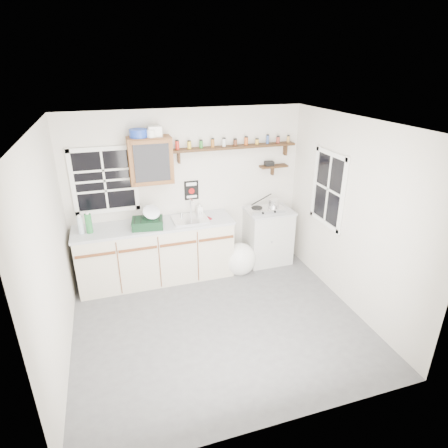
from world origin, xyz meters
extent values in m
cube|color=#505053|center=(0.00, 0.00, -0.01)|extent=(3.60, 3.20, 0.02)
cube|color=silver|center=(0.00, 0.00, 2.51)|extent=(3.60, 3.20, 0.02)
cube|color=beige|center=(-1.81, 0.00, 1.25)|extent=(0.02, 3.20, 2.50)
cube|color=beige|center=(1.81, 0.00, 1.25)|extent=(0.02, 3.20, 2.50)
cube|color=beige|center=(0.00, 1.61, 1.25)|extent=(3.60, 0.02, 2.50)
cube|color=beige|center=(0.00, -1.61, 1.25)|extent=(3.60, 0.02, 2.50)
cube|color=beige|center=(-0.58, 1.30, 0.44)|extent=(2.27, 0.60, 0.88)
cube|color=#A9ACB1|center=(-0.58, 1.30, 0.90)|extent=(2.31, 0.62, 0.04)
cube|color=brown|center=(-1.44, 0.99, 0.70)|extent=(0.53, 0.02, 0.03)
cube|color=brown|center=(-0.87, 0.99, 0.70)|extent=(0.53, 0.02, 0.03)
cube|color=brown|center=(-0.30, 0.99, 0.70)|extent=(0.53, 0.02, 0.03)
cube|color=brown|center=(0.27, 0.99, 0.70)|extent=(0.53, 0.02, 0.03)
cube|color=#B8B9B2|center=(1.25, 1.33, 0.44)|extent=(0.70, 0.55, 0.88)
cube|color=#A9ACB1|center=(1.25, 1.33, 0.90)|extent=(0.73, 0.57, 0.03)
cube|color=silver|center=(-0.05, 1.30, 0.93)|extent=(0.52, 0.44, 0.03)
cylinder|color=silver|center=(0.00, 1.46, 1.06)|extent=(0.02, 0.02, 0.28)
cylinder|color=silver|center=(0.00, 1.40, 1.19)|extent=(0.02, 0.14, 0.02)
cube|color=#5C2C17|center=(-0.55, 1.45, 1.82)|extent=(0.60, 0.30, 0.65)
cube|color=black|center=(-0.55, 1.29, 1.82)|extent=(0.48, 0.02, 0.52)
cylinder|color=#1A3BAD|center=(-0.68, 1.45, 2.21)|extent=(0.24, 0.24, 0.11)
cube|color=white|center=(-0.46, 1.45, 2.22)|extent=(0.18, 0.15, 0.14)
cylinder|color=white|center=(-0.52, 1.40, 2.20)|extent=(0.12, 0.12, 0.10)
cube|color=black|center=(0.73, 1.51, 1.92)|extent=(1.91, 0.18, 0.04)
cube|color=black|center=(-0.13, 1.55, 1.82)|extent=(0.03, 0.10, 0.18)
cube|color=black|center=(1.58, 1.55, 1.82)|extent=(0.03, 0.10, 0.18)
cylinder|color=red|center=(-0.15, 1.51, 2.00)|extent=(0.06, 0.06, 0.12)
cylinder|color=black|center=(-0.15, 1.51, 2.07)|extent=(0.05, 0.05, 0.02)
cylinder|color=gold|center=(0.02, 1.51, 1.99)|extent=(0.05, 0.05, 0.10)
cylinder|color=black|center=(0.02, 1.51, 2.05)|extent=(0.05, 0.05, 0.02)
cylinder|color=#267226|center=(0.20, 1.51, 1.99)|extent=(0.05, 0.05, 0.10)
cylinder|color=black|center=(0.20, 1.51, 2.05)|extent=(0.05, 0.05, 0.02)
cylinder|color=#99591E|center=(0.38, 1.51, 2.00)|extent=(0.05, 0.05, 0.12)
cylinder|color=black|center=(0.38, 1.51, 2.06)|extent=(0.05, 0.05, 0.02)
cylinder|color=silver|center=(0.55, 1.51, 1.99)|extent=(0.06, 0.06, 0.11)
cylinder|color=black|center=(0.55, 1.51, 2.06)|extent=(0.05, 0.05, 0.02)
cylinder|color=#4C2614|center=(0.73, 1.51, 1.98)|extent=(0.06, 0.06, 0.09)
cylinder|color=black|center=(0.73, 1.51, 2.04)|extent=(0.05, 0.05, 0.02)
cylinder|color=#B24C19|center=(0.90, 1.51, 1.99)|extent=(0.06, 0.06, 0.11)
cylinder|color=black|center=(0.90, 1.51, 2.06)|extent=(0.05, 0.05, 0.02)
cylinder|color=gold|center=(1.07, 1.51, 1.98)|extent=(0.05, 0.05, 0.07)
cylinder|color=black|center=(1.07, 1.51, 2.02)|extent=(0.05, 0.05, 0.02)
cylinder|color=#334C8C|center=(1.25, 1.51, 2.00)|extent=(0.05, 0.05, 0.12)
cylinder|color=black|center=(1.25, 1.51, 2.07)|extent=(0.04, 0.04, 0.02)
cylinder|color=maroon|center=(1.43, 1.51, 1.98)|extent=(0.06, 0.06, 0.09)
cylinder|color=black|center=(1.43, 1.51, 2.04)|extent=(0.05, 0.05, 0.02)
cylinder|color=#BF8C3F|center=(1.60, 1.51, 1.98)|extent=(0.04, 0.04, 0.09)
cylinder|color=black|center=(1.60, 1.51, 2.04)|extent=(0.04, 0.04, 0.02)
cube|color=black|center=(1.38, 1.52, 1.57)|extent=(0.45, 0.15, 0.03)
cube|color=black|center=(1.38, 1.56, 1.49)|extent=(0.03, 0.08, 0.14)
cube|color=black|center=(1.30, 1.52, 1.62)|extent=(0.14, 0.10, 0.07)
cube|color=black|center=(0.05, 1.59, 1.28)|extent=(0.22, 0.01, 0.30)
cube|color=white|center=(0.05, 1.58, 1.38)|extent=(0.16, 0.00, 0.05)
cylinder|color=#A50C0C|center=(0.05, 1.58, 1.27)|extent=(0.09, 0.01, 0.09)
cube|color=white|center=(0.05, 1.58, 1.18)|extent=(0.16, 0.00, 0.04)
cube|color=black|center=(-1.20, 1.59, 1.55)|extent=(0.85, 0.02, 0.90)
cube|color=white|center=(-1.20, 1.59, 1.55)|extent=(0.93, 0.03, 0.98)
cube|color=black|center=(1.79, 0.55, 1.45)|extent=(0.02, 0.70, 1.00)
cube|color=white|center=(1.79, 0.55, 1.45)|extent=(0.03, 0.78, 1.08)
cylinder|color=silver|center=(-1.58, 1.26, 1.04)|extent=(0.07, 0.07, 0.24)
cylinder|color=white|center=(-1.58, 1.26, 1.18)|extent=(0.04, 0.04, 0.03)
cylinder|color=#267338|center=(-1.48, 1.26, 1.06)|extent=(0.09, 0.09, 0.28)
cylinder|color=white|center=(-1.48, 1.26, 1.21)|extent=(0.05, 0.05, 0.03)
cube|color=black|center=(-0.69, 1.20, 0.98)|extent=(0.47, 0.38, 0.13)
cylinder|color=silver|center=(-0.63, 1.20, 1.11)|extent=(0.29, 0.31, 0.26)
imported|color=silver|center=(0.15, 1.50, 1.01)|extent=(0.09, 0.09, 0.17)
cube|color=maroon|center=(0.19, 1.23, 0.93)|extent=(0.16, 0.15, 0.02)
cube|color=silver|center=(1.17, 1.31, 0.95)|extent=(0.57, 0.30, 0.07)
cylinder|color=black|center=(1.03, 1.31, 0.99)|extent=(0.17, 0.17, 0.01)
cylinder|color=black|center=(1.31, 1.31, 0.99)|extent=(0.17, 0.17, 0.01)
cylinder|color=silver|center=(1.31, 1.31, 1.04)|extent=(0.18, 0.18, 0.11)
cylinder|color=black|center=(1.14, 1.39, 1.08)|extent=(0.35, 0.02, 0.17)
ellipsoid|color=white|center=(0.69, 1.11, 0.22)|extent=(0.46, 0.42, 0.49)
cone|color=white|center=(0.71, 1.11, 0.44)|extent=(0.13, 0.13, 0.13)
camera|label=1|loc=(-1.13, -3.78, 3.09)|focal=30.00mm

